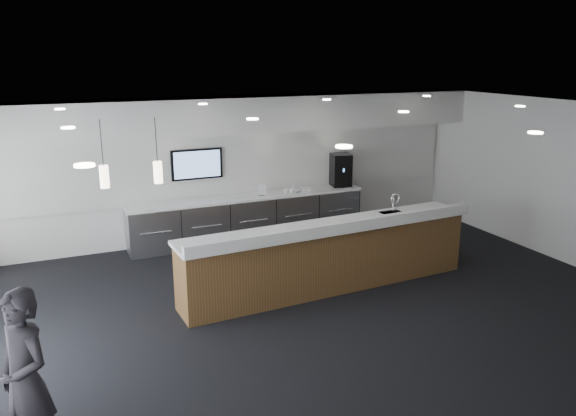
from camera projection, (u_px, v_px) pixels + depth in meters
name	position (u px, v px, depth m)	size (l,w,h in m)	color
ground	(328.00, 308.00, 8.71)	(10.00, 10.00, 0.00)	black
ceiling	(332.00, 113.00, 7.91)	(10.00, 8.00, 0.02)	black
back_wall	(242.00, 167.00, 11.84)	(10.00, 0.02, 3.00)	silver
right_wall	(573.00, 185.00, 10.23)	(0.02, 8.00, 3.00)	silver
soffit_bulkhead	(248.00, 114.00, 11.14)	(10.00, 0.90, 0.70)	silver
alcove_panel	(243.00, 162.00, 11.79)	(9.80, 0.06, 1.40)	silver
back_credenza	(249.00, 218.00, 11.80)	(5.06, 0.66, 0.95)	gray
wall_tv	(197.00, 164.00, 11.34)	(1.05, 0.08, 0.62)	black
pendant_left	(154.00, 168.00, 7.89)	(0.12, 0.12, 0.30)	beige
pendant_right	(102.00, 172.00, 7.62)	(0.12, 0.12, 0.30)	beige
ceiling_can_lights	(332.00, 115.00, 7.92)	(7.00, 5.00, 0.02)	white
service_counter	(329.00, 256.00, 9.29)	(5.18, 1.14, 1.49)	brown
coffee_machine	(340.00, 170.00, 12.48)	(0.49, 0.58, 0.72)	black
info_sign_left	(262.00, 190.00, 11.68)	(0.16, 0.02, 0.22)	silver
info_sign_right	(297.00, 187.00, 11.94)	(0.17, 0.02, 0.22)	silver
lounge_guest	(26.00, 380.00, 5.19)	(0.65, 0.43, 1.78)	black
cup_0	(309.00, 189.00, 12.10)	(0.10, 0.10, 0.09)	white
cup_1	(303.00, 189.00, 12.04)	(0.10, 0.10, 0.09)	white
cup_2	(297.00, 190.00, 11.99)	(0.10, 0.10, 0.09)	white
cup_3	(291.00, 190.00, 11.94)	(0.10, 0.10, 0.09)	white
cup_4	(285.00, 191.00, 11.88)	(0.10, 0.10, 0.09)	white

